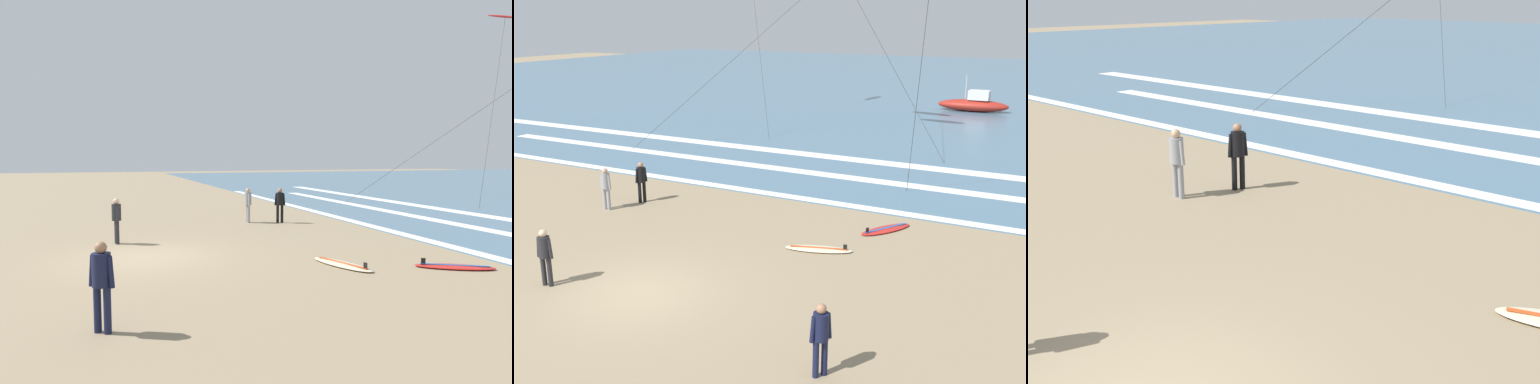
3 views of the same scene
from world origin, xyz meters
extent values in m
cube|color=white|center=(-0.96, 13.82, 0.01)|extent=(39.64, 0.81, 0.01)
cylinder|color=black|center=(-5.32, 6.37, 0.41)|extent=(0.13, 0.13, 0.82)
cylinder|color=black|center=(-5.24, 6.56, 0.41)|extent=(0.13, 0.13, 0.82)
cylinder|color=black|center=(-5.28, 6.47, 1.11)|extent=(0.32, 0.32, 0.58)
cylinder|color=black|center=(-5.35, 6.29, 1.08)|extent=(0.13, 0.16, 0.56)
cylinder|color=black|center=(-5.21, 6.64, 1.08)|extent=(0.13, 0.16, 0.56)
sphere|color=#9E7051|center=(-5.28, 6.47, 1.49)|extent=(0.21, 0.21, 0.21)
cylinder|color=gray|center=(-5.73, 5.10, 0.41)|extent=(0.13, 0.13, 0.82)
cylinder|color=gray|center=(-5.93, 5.10, 0.41)|extent=(0.13, 0.13, 0.82)
cylinder|color=gray|center=(-5.83, 5.10, 1.11)|extent=(0.32, 0.32, 0.58)
cylinder|color=gray|center=(-5.65, 5.10, 1.08)|extent=(0.13, 0.09, 0.56)
cylinder|color=gray|center=(-6.02, 5.10, 1.08)|extent=(0.13, 0.09, 0.56)
sphere|color=tan|center=(-5.83, 5.10, 1.49)|extent=(0.21, 0.21, 0.21)
camera|label=1|loc=(13.70, -1.17, 3.04)|focal=31.29mm
camera|label=2|loc=(10.12, -11.38, 7.04)|focal=43.28mm
camera|label=3|loc=(5.06, -3.43, 4.45)|focal=43.87mm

